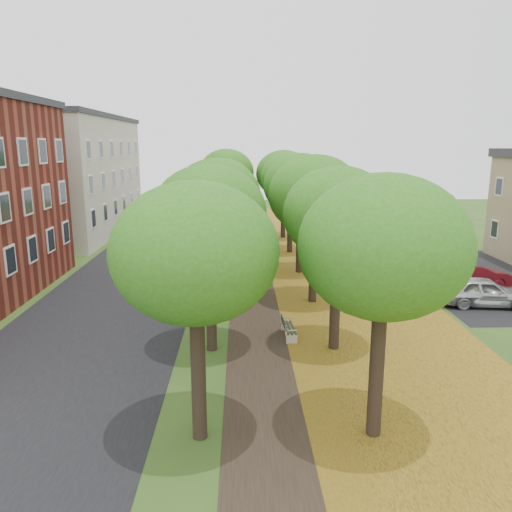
{
  "coord_description": "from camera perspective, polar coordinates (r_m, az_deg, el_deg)",
  "views": [
    {
      "loc": [
        -1.04,
        -12.34,
        7.87
      ],
      "look_at": [
        -0.3,
        11.57,
        2.5
      ],
      "focal_mm": 35.0,
      "sensor_mm": 36.0,
      "label": 1
    }
  ],
  "objects": [
    {
      "name": "car_grey",
      "position": [
        31.68,
        20.62,
        -1.23
      ],
      "size": [
        5.2,
        2.85,
        1.43
      ],
      "primitive_type": "imported",
      "rotation": [
        0.0,
        0.0,
        1.39
      ],
      "color": "#303135",
      "rests_on": "ground"
    },
    {
      "name": "ground",
      "position": [
        14.67,
        2.73,
        -19.8
      ],
      "size": [
        120.0,
        120.0,
        0.0
      ],
      "primitive_type": "plane",
      "color": "#2D4C19",
      "rests_on": "ground"
    },
    {
      "name": "footpath",
      "position": [
        28.47,
        0.39,
        -3.39
      ],
      "size": [
        3.2,
        70.0,
        0.01
      ],
      "primitive_type": "cube",
      "color": "black",
      "rests_on": "ground"
    },
    {
      "name": "street_asphalt",
      "position": [
        29.17,
        -14.52,
        -3.41
      ],
      "size": [
        8.0,
        70.0,
        0.01
      ],
      "primitive_type": "cube",
      "color": "black",
      "rests_on": "ground"
    },
    {
      "name": "tree_row_east",
      "position": [
        27.72,
        5.82,
        6.96
      ],
      "size": [
        4.37,
        34.37,
        7.04
      ],
      "color": "black",
      "rests_on": "ground"
    },
    {
      "name": "car_red",
      "position": [
        30.08,
        23.36,
        -2.15
      ],
      "size": [
        4.64,
        2.55,
        1.45
      ],
      "primitive_type": "imported",
      "rotation": [
        0.0,
        0.0,
        1.81
      ],
      "color": "maroon",
      "rests_on": "ground"
    },
    {
      "name": "bench",
      "position": [
        21.02,
        3.66,
        -8.19
      ],
      "size": [
        0.56,
        1.64,
        0.76
      ],
      "rotation": [
        0.0,
        0.0,
        1.63
      ],
      "color": "#2C3730",
      "rests_on": "ground"
    },
    {
      "name": "leaf_verge",
      "position": [
        29.08,
        10.3,
        -3.25
      ],
      "size": [
        7.5,
        70.0,
        0.01
      ],
      "primitive_type": "cube",
      "color": "olive",
      "rests_on": "ground"
    },
    {
      "name": "building_cream",
      "position": [
        48.14,
        -21.39,
        8.62
      ],
      "size": [
        10.3,
        20.3,
        10.4
      ],
      "color": "beige",
      "rests_on": "ground"
    },
    {
      "name": "tree_row_west",
      "position": [
        27.5,
        -4.21,
        6.95
      ],
      "size": [
        4.37,
        34.37,
        7.04
      ],
      "color": "black",
      "rests_on": "ground"
    },
    {
      "name": "parking_lot",
      "position": [
        32.81,
        24.62,
        -2.4
      ],
      "size": [
        9.0,
        16.0,
        0.01
      ],
      "primitive_type": "cube",
      "color": "black",
      "rests_on": "ground"
    },
    {
      "name": "car_silver",
      "position": [
        27.23,
        24.6,
        -3.72
      ],
      "size": [
        4.5,
        2.23,
        1.47
      ],
      "primitive_type": "imported",
      "rotation": [
        0.0,
        0.0,
        1.45
      ],
      "color": "#B0B0B5",
      "rests_on": "ground"
    },
    {
      "name": "car_white",
      "position": [
        35.45,
        19.44,
        0.11
      ],
      "size": [
        4.65,
        2.52,
        1.24
      ],
      "primitive_type": "imported",
      "rotation": [
        0.0,
        0.0,
        1.46
      ],
      "color": "silver",
      "rests_on": "ground"
    }
  ]
}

